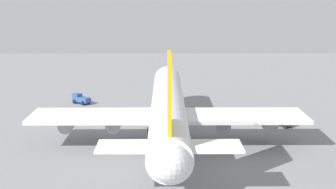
% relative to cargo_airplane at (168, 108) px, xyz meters
% --- Properties ---
extents(ground_plane, '(256.94, 256.94, 0.00)m').
position_rel_cargo_airplane_xyz_m(ground_plane, '(0.21, 0.00, -6.40)').
color(ground_plane, gray).
extents(cargo_airplane, '(64.23, 50.64, 19.88)m').
position_rel_cargo_airplane_xyz_m(cargo_airplane, '(0.00, 0.00, 0.00)').
color(cargo_airplane, silver).
rests_on(cargo_airplane, ground_plane).
extents(pushback_tractor, '(4.80, 4.98, 2.40)m').
position_rel_cargo_airplane_xyz_m(pushback_tractor, '(9.67, -23.89, -5.20)').
color(pushback_tractor, '#333338').
rests_on(pushback_tractor, ground_plane).
extents(catering_truck, '(4.46, 5.10, 2.45)m').
position_rel_cargo_airplane_xyz_m(catering_truck, '(30.04, 22.05, -5.15)').
color(catering_truck, '#2D5193').
rests_on(catering_truck, ground_plane).
extents(safety_cone_nose, '(0.44, 0.44, 0.63)m').
position_rel_cargo_airplane_xyz_m(safety_cone_nose, '(29.11, 2.60, -6.08)').
color(safety_cone_nose, orange).
rests_on(safety_cone_nose, ground_plane).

